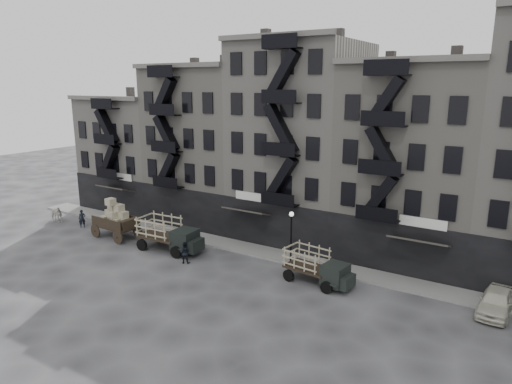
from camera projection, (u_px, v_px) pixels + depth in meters
The scene contains 14 objects.
ground at pixel (240, 268), 34.57m from camera, with size 140.00×140.00×0.00m, color #38383A.
sidewalk at pixel (265, 252), 37.65m from camera, with size 55.00×2.50×0.15m, color slate.
building_west at pixel (141, 153), 51.57m from camera, with size 10.00×11.35×13.20m.
building_midwest at pixel (211, 146), 46.07m from camera, with size 10.00×11.35×16.20m.
building_center at pixel (300, 142), 40.69m from camera, with size 10.00×11.35×18.20m.
building_mideast at pixel (414, 164), 35.78m from camera, with size 10.00×11.35×16.20m.
lamp_post at pixel (291, 231), 34.52m from camera, with size 0.36×0.36×4.28m.
horse at pixel (55, 214), 45.87m from camera, with size 0.90×1.98×1.67m, color #BBB5AB.
wagon at pixel (114, 215), 41.07m from camera, with size 4.43×2.55×3.65m.
stake_truck_west at pixel (168, 232), 37.87m from camera, with size 5.84×2.67×2.87m.
stake_truck_east at pixel (317, 264), 31.66m from camera, with size 5.13×2.57×2.48m.
car_east at pixel (496, 301), 27.74m from camera, with size 1.78×4.41×1.50m, color beige.
pedestrian_west at pixel (82, 219), 44.10m from camera, with size 0.64×0.42×1.76m, color black.
pedestrian_mid at pixel (185, 252), 35.41m from camera, with size 0.84×0.65×1.72m, color black.
Camera 1 is at (18.14, -26.71, 13.71)m, focal length 32.00 mm.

